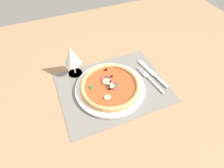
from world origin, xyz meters
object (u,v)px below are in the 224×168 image
object	(u,v)px
plate	(110,88)
knife	(152,73)
pizza	(110,86)
fork	(149,78)
wine_glass	(72,56)

from	to	relation	value
plate	knife	world-z (taller)	plate
pizza	knife	xyz separation A→B (cm)	(21.55, 1.20, -1.98)
fork	wine_glass	size ratio (longest dim) A/B	1.21
pizza	fork	xyz separation A→B (cm)	(18.52, -0.92, -2.02)
wine_glass	fork	bearing A→B (deg)	-28.31
knife	pizza	bearing A→B (deg)	83.37
wine_glass	knife	bearing A→B (deg)	-23.01
pizza	fork	distance (cm)	18.65
knife	wine_glass	world-z (taller)	wine_glass
pizza	fork	bearing A→B (deg)	-2.85
pizza	plate	bearing A→B (deg)	-32.63
pizza	wine_glass	distance (cm)	20.44
pizza	knife	size ratio (longest dim) A/B	1.28
plate	wine_glass	xyz separation A→B (cm)	(-11.40, 15.20, 9.23)
fork	plate	bearing A→B (deg)	79.03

